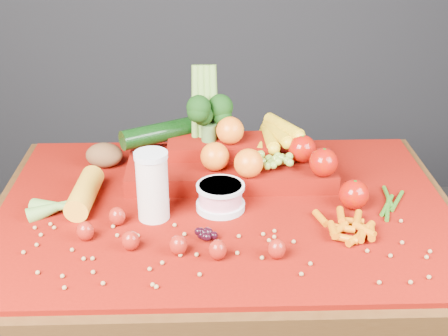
{
  "coord_description": "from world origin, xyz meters",
  "views": [
    {
      "loc": [
        -0.04,
        -1.28,
        1.49
      ],
      "look_at": [
        0.0,
        0.02,
        0.85
      ],
      "focal_mm": 50.0,
      "sensor_mm": 36.0,
      "label": 1
    }
  ],
  "objects_px": {
    "yogurt_bowl": "(220,196)",
    "table": "(224,244)",
    "milk_glass": "(152,183)",
    "produce_mound": "(235,154)"
  },
  "relations": [
    {
      "from": "table",
      "to": "yogurt_bowl",
      "type": "bearing_deg",
      "value": -121.5
    },
    {
      "from": "milk_glass",
      "to": "table",
      "type": "bearing_deg",
      "value": 17.26
    },
    {
      "from": "yogurt_bowl",
      "to": "produce_mound",
      "type": "bearing_deg",
      "value": 76.18
    },
    {
      "from": "milk_glass",
      "to": "yogurt_bowl",
      "type": "xyz_separation_m",
      "value": [
        0.15,
        0.04,
        -0.05
      ]
    },
    {
      "from": "milk_glass",
      "to": "produce_mound",
      "type": "xyz_separation_m",
      "value": [
        0.19,
        0.21,
        -0.03
      ]
    },
    {
      "from": "milk_glass",
      "to": "yogurt_bowl",
      "type": "height_order",
      "value": "milk_glass"
    },
    {
      "from": "milk_glass",
      "to": "yogurt_bowl",
      "type": "distance_m",
      "value": 0.16
    },
    {
      "from": "yogurt_bowl",
      "to": "table",
      "type": "bearing_deg",
      "value": 58.5
    },
    {
      "from": "table",
      "to": "milk_glass",
      "type": "relative_size",
      "value": 6.8
    },
    {
      "from": "produce_mound",
      "to": "yogurt_bowl",
      "type": "bearing_deg",
      "value": -103.82
    }
  ]
}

